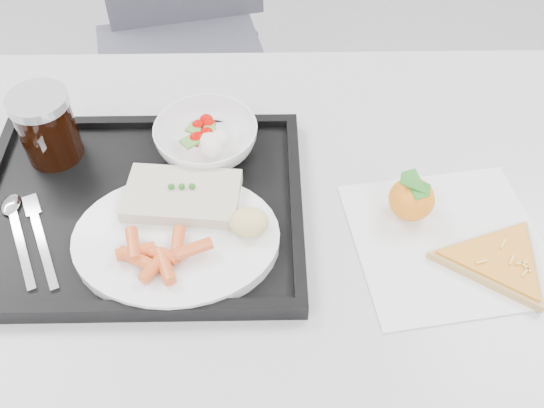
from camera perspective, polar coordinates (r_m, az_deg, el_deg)
table at (r=0.89m, az=-2.34°, el=-4.67°), size 1.20×0.80×0.75m
chair at (r=1.63m, az=-8.44°, el=16.80°), size 0.50×0.50×0.93m
tray at (r=0.86m, az=-12.28°, el=-0.41°), size 0.45×0.35×0.03m
dinner_plate at (r=0.80m, az=-8.97°, el=-3.30°), size 0.27×0.27×0.02m
fish_fillet at (r=0.82m, az=-8.43°, el=0.79°), size 0.16×0.11×0.03m
bread_roll at (r=0.78m, az=-2.18°, el=-1.72°), size 0.06×0.06×0.03m
salad_bowl at (r=0.90m, az=-6.20°, el=6.13°), size 0.15×0.15×0.05m
cola_glass at (r=0.93m, az=-20.47°, el=6.94°), size 0.09×0.09×0.11m
cutlery at (r=0.88m, az=-22.23°, el=-2.12°), size 0.12×0.16×0.01m
napkin at (r=0.85m, az=16.23°, el=-3.40°), size 0.28×0.27×0.00m
tangerine at (r=0.84m, az=13.00°, el=0.48°), size 0.07×0.07×0.07m
pizza_slice at (r=0.84m, az=20.51°, el=-5.03°), size 0.21×0.21×0.02m
carrot_pile at (r=0.77m, az=-10.76°, el=-4.64°), size 0.12×0.08×0.02m
salad_contents at (r=0.89m, az=-6.05°, el=6.27°), size 0.07×0.08×0.03m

